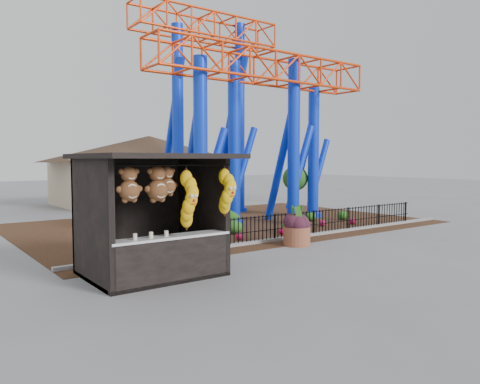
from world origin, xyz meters
TOP-DOWN VIEW (x-y plane):
  - ground at (0.00, 0.00)m, footprint 120.00×120.00m
  - mulch_bed at (4.00, 8.00)m, footprint 18.00×12.00m
  - curb at (4.00, 3.00)m, footprint 18.00×0.18m
  - prize_booth at (-3.01, 0.90)m, footprint 3.50×3.40m
  - picket_fence at (4.90, 3.00)m, footprint 12.20×0.06m
  - roller_coaster at (5.12, 8.23)m, footprint 11.00×6.37m
  - terracotta_planter at (2.87, 1.94)m, footprint 1.10×1.10m
  - planter_foliage at (2.87, 1.94)m, footprint 0.70×0.70m
  - potted_plant at (3.15, 2.26)m, footprint 0.95×0.87m
  - landscaping at (4.71, 5.98)m, footprint 7.93×4.18m
  - pavilion at (6.00, 20.00)m, footprint 15.00×15.00m

SIDE VIEW (x-z plane):
  - ground at x=0.00m, z-range 0.00..0.00m
  - mulch_bed at x=4.00m, z-range 0.00..0.02m
  - curb at x=4.00m, z-range 0.00..0.12m
  - landscaping at x=4.71m, z-range -0.06..0.70m
  - terracotta_planter at x=2.87m, z-range 0.00..0.66m
  - potted_plant at x=3.15m, z-range 0.00..0.91m
  - picket_fence at x=4.90m, z-range 0.00..1.00m
  - planter_foliage at x=2.87m, z-range 0.66..1.30m
  - prize_booth at x=-3.01m, z-range -0.02..3.10m
  - pavilion at x=6.00m, z-range 0.67..5.47m
  - roller_coaster at x=5.12m, z-range 1.03..11.85m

